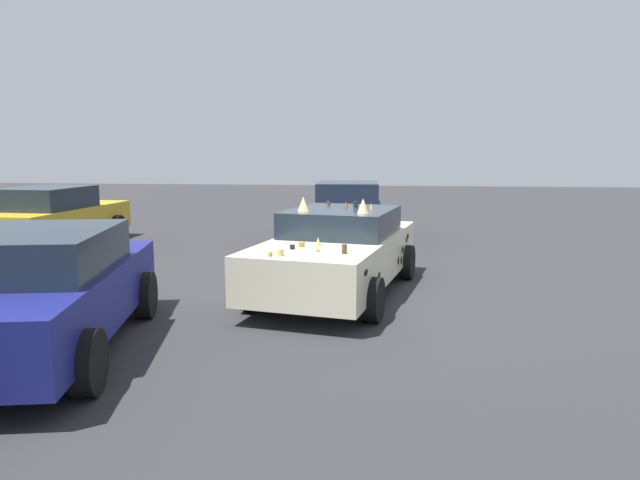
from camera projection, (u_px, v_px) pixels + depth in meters
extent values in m
plane|color=#2D2D30|center=(338.00, 293.00, 9.72)|extent=(60.00, 60.00, 0.00)
cube|color=beige|center=(338.00, 257.00, 9.62)|extent=(4.87, 2.65, 0.71)
cube|color=#1E2833|center=(342.00, 221.00, 9.74)|extent=(2.24, 2.01, 0.42)
cylinder|color=black|center=(373.00, 300.00, 8.04)|extent=(0.67, 0.34, 0.64)
cylinder|color=black|center=(252.00, 290.00, 8.61)|extent=(0.67, 0.34, 0.64)
cylinder|color=black|center=(407.00, 262.00, 10.73)|extent=(0.67, 0.34, 0.64)
cylinder|color=black|center=(313.00, 257.00, 11.29)|extent=(0.67, 0.34, 0.64)
ellipsoid|color=black|center=(407.00, 240.00, 10.69)|extent=(0.13, 0.04, 0.09)
ellipsoid|color=black|center=(401.00, 260.00, 10.24)|extent=(0.15, 0.05, 0.13)
ellipsoid|color=black|center=(408.00, 236.00, 10.79)|extent=(0.17, 0.05, 0.11)
ellipsoid|color=black|center=(379.00, 276.00, 8.45)|extent=(0.14, 0.05, 0.14)
ellipsoid|color=black|center=(262.00, 254.00, 8.87)|extent=(0.12, 0.04, 0.10)
ellipsoid|color=black|center=(285.00, 264.00, 9.82)|extent=(0.13, 0.04, 0.13)
ellipsoid|color=black|center=(286.00, 261.00, 9.88)|extent=(0.19, 0.06, 0.12)
ellipsoid|color=black|center=(293.00, 250.00, 10.18)|extent=(0.17, 0.05, 0.12)
ellipsoid|color=black|center=(398.00, 261.00, 9.95)|extent=(0.13, 0.04, 0.14)
ellipsoid|color=black|center=(312.00, 247.00, 11.18)|extent=(0.16, 0.05, 0.15)
ellipsoid|color=black|center=(403.00, 250.00, 10.32)|extent=(0.19, 0.06, 0.11)
ellipsoid|color=black|center=(366.00, 273.00, 7.63)|extent=(0.20, 0.06, 0.09)
cylinder|color=black|center=(292.00, 247.00, 8.27)|extent=(0.09, 0.09, 0.06)
cylinder|color=#51381E|center=(344.00, 249.00, 7.90)|extent=(0.10, 0.10, 0.13)
cylinder|color=#A87A38|center=(302.00, 245.00, 8.45)|extent=(0.13, 0.13, 0.07)
cylinder|color=tan|center=(280.00, 253.00, 7.73)|extent=(0.14, 0.14, 0.09)
sphere|color=tan|center=(318.00, 249.00, 8.07)|extent=(0.06, 0.06, 0.06)
cone|color=tan|center=(318.00, 242.00, 8.50)|extent=(0.13, 0.13, 0.13)
sphere|color=#A87A38|center=(270.00, 254.00, 7.71)|extent=(0.07, 0.07, 0.07)
cylinder|color=#51381E|center=(329.00, 203.00, 10.50)|extent=(0.07, 0.07, 0.06)
cone|color=silver|center=(360.00, 211.00, 9.00)|extent=(0.08, 0.08, 0.09)
cone|color=orange|center=(371.00, 206.00, 9.75)|extent=(0.07, 0.07, 0.10)
cone|color=#51381E|center=(346.00, 204.00, 10.07)|extent=(0.11, 0.11, 0.10)
cylinder|color=black|center=(356.00, 204.00, 9.94)|extent=(0.10, 0.10, 0.11)
cone|color=#D8BC7F|center=(363.00, 206.00, 9.04)|extent=(0.19, 0.19, 0.24)
cone|color=#D8BC7F|center=(303.00, 204.00, 9.34)|extent=(0.19, 0.19, 0.24)
cube|color=navy|center=(347.00, 216.00, 15.68)|extent=(4.65, 1.98, 0.71)
cube|color=#1E2833|center=(348.00, 192.00, 15.77)|extent=(2.00, 1.72, 0.55)
cylinder|color=black|center=(383.00, 235.00, 14.26)|extent=(0.61, 0.25, 0.61)
cylinder|color=black|center=(309.00, 234.00, 14.40)|extent=(0.61, 0.25, 0.61)
cylinder|color=black|center=(379.00, 221.00, 17.06)|extent=(0.61, 0.25, 0.61)
cylinder|color=black|center=(318.00, 221.00, 17.19)|extent=(0.61, 0.25, 0.61)
cube|color=gold|center=(56.00, 221.00, 14.34)|extent=(4.37, 1.92, 0.70)
cube|color=#1E2833|center=(46.00, 198.00, 13.93)|extent=(2.12, 1.68, 0.52)
cylinder|color=black|center=(57.00, 226.00, 15.83)|extent=(0.66, 0.25, 0.66)
cylinder|color=black|center=(117.00, 227.00, 15.54)|extent=(0.66, 0.25, 0.66)
cylinder|color=black|center=(57.00, 243.00, 12.94)|extent=(0.66, 0.25, 0.66)
cube|color=navy|center=(42.00, 299.00, 6.81)|extent=(4.56, 2.62, 0.72)
cube|color=#1E2833|center=(34.00, 251.00, 6.61)|extent=(2.40, 2.04, 0.48)
cylinder|color=black|center=(13.00, 298.00, 8.08)|extent=(0.70, 0.35, 0.67)
cylinder|color=black|center=(146.00, 295.00, 8.24)|extent=(0.70, 0.35, 0.67)
cylinder|color=black|center=(88.00, 363.00, 5.62)|extent=(0.70, 0.35, 0.67)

